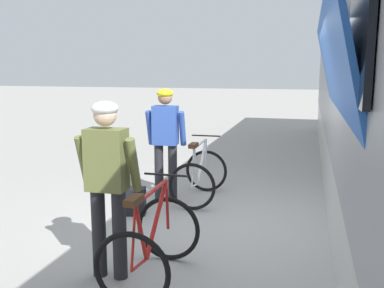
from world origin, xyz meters
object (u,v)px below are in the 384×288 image
(cyclist_far_in_blue, at_px, (165,135))
(backpack_on_platform, at_px, (136,201))
(bicycle_far_white, at_px, (200,175))
(bicycle_near_red, at_px, (152,243))
(cyclist_near_in_olive, at_px, (107,174))

(cyclist_far_in_blue, height_order, backpack_on_platform, cyclist_far_in_blue)
(bicycle_far_white, bearing_deg, bicycle_near_red, -85.54)
(cyclist_far_in_blue, bearing_deg, bicycle_far_white, 16.00)
(bicycle_near_red, bearing_deg, backpack_on_platform, 117.22)
(cyclist_near_in_olive, relative_size, bicycle_near_red, 1.63)
(backpack_on_platform, bearing_deg, cyclist_far_in_blue, 63.84)
(cyclist_near_in_olive, height_order, bicycle_near_red, cyclist_near_in_olive)
(cyclist_near_in_olive, bearing_deg, backpack_on_platform, 104.85)
(cyclist_near_in_olive, bearing_deg, cyclist_far_in_blue, 96.16)
(cyclist_near_in_olive, xyz_separation_m, cyclist_far_in_blue, (-0.28, 2.56, 0.00))
(cyclist_far_in_blue, bearing_deg, cyclist_near_in_olive, -83.84)
(cyclist_near_in_olive, bearing_deg, bicycle_near_red, -0.10)
(bicycle_near_red, relative_size, backpack_on_platform, 2.70)
(bicycle_near_red, height_order, backpack_on_platform, bicycle_near_red)
(bicycle_far_white, bearing_deg, cyclist_near_in_olive, -94.94)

